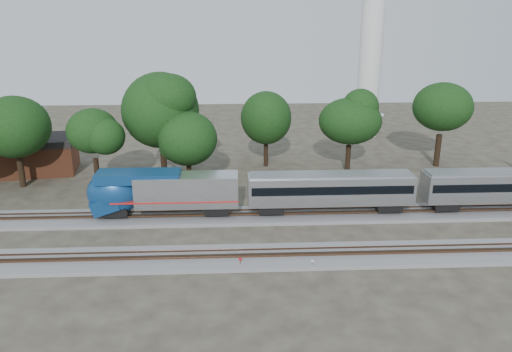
# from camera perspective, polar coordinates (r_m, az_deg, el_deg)

# --- Properties ---
(ground) EXTENTS (160.00, 160.00, 0.00)m
(ground) POSITION_cam_1_polar(r_m,az_deg,el_deg) (50.63, -3.54, -7.45)
(ground) COLOR #383328
(ground) RESTS_ON ground
(track_far) EXTENTS (160.00, 5.00, 0.73)m
(track_far) POSITION_cam_1_polar(r_m,az_deg,el_deg) (56.03, -3.48, -4.62)
(track_far) COLOR slate
(track_far) RESTS_ON ground
(track_near) EXTENTS (160.00, 5.00, 0.73)m
(track_near) POSITION_cam_1_polar(r_m,az_deg,el_deg) (46.96, -3.59, -9.33)
(track_near) COLOR slate
(track_near) RESTS_ON ground
(switch_stand_red) EXTENTS (0.30, 0.14, 1.00)m
(switch_stand_red) POSITION_cam_1_polar(r_m,az_deg,el_deg) (45.39, -1.81, -9.71)
(switch_stand_red) COLOR #512D19
(switch_stand_red) RESTS_ON ground
(switch_stand_white) EXTENTS (0.27, 0.11, 0.87)m
(switch_stand_white) POSITION_cam_1_polar(r_m,az_deg,el_deg) (45.54, 6.46, -9.84)
(switch_stand_white) COLOR #512D19
(switch_stand_white) RESTS_ON ground
(switch_lever) EXTENTS (0.58, 0.46, 0.30)m
(switch_lever) POSITION_cam_1_polar(r_m,az_deg,el_deg) (45.42, 2.79, -10.40)
(switch_lever) COLOR #512D19
(switch_lever) RESTS_ON ground
(brick_building) EXTENTS (11.65, 9.06, 5.10)m
(brick_building) POSITION_cam_1_polar(r_m,az_deg,el_deg) (77.93, -23.72, 2.25)
(brick_building) COLOR brown
(brick_building) RESTS_ON ground
(tree_1) EXTENTS (8.18, 8.18, 11.53)m
(tree_1) POSITION_cam_1_polar(r_m,az_deg,el_deg) (70.83, -25.89, 5.06)
(tree_1) COLOR black
(tree_1) RESTS_ON ground
(tree_2) EXTENTS (7.94, 7.94, 11.19)m
(tree_2) POSITION_cam_1_polar(r_m,az_deg,el_deg) (65.83, -18.17, 4.90)
(tree_2) COLOR black
(tree_2) RESTS_ON ground
(tree_3) EXTENTS (9.84, 9.84, 13.87)m
(tree_3) POSITION_cam_1_polar(r_m,az_deg,el_deg) (67.42, -10.84, 7.41)
(tree_3) COLOR black
(tree_3) RESTS_ON ground
(tree_4) EXTENTS (6.98, 6.98, 9.84)m
(tree_4) POSITION_cam_1_polar(r_m,az_deg,el_deg) (63.22, -7.81, 4.24)
(tree_4) COLOR black
(tree_4) RESTS_ON ground
(tree_5) EXTENTS (7.43, 7.43, 10.48)m
(tree_5) POSITION_cam_1_polar(r_m,az_deg,el_deg) (73.15, 1.16, 6.65)
(tree_5) COLOR black
(tree_5) RESTS_ON ground
(tree_6) EXTENTS (7.65, 7.65, 10.79)m
(tree_6) POSITION_cam_1_polar(r_m,az_deg,el_deg) (71.04, 10.71, 6.17)
(tree_6) COLOR black
(tree_6) RESTS_ON ground
(tree_7) EXTENTS (9.07, 9.07, 12.79)m
(tree_7) POSITION_cam_1_polar(r_m,az_deg,el_deg) (77.66, 20.56, 7.40)
(tree_7) COLOR black
(tree_7) RESTS_ON ground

